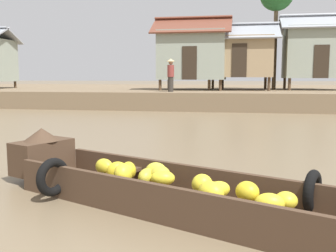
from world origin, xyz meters
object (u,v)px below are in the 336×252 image
(stilt_house_mid_right, at_px, (239,56))
(vendor_person, at_px, (171,73))
(stilt_house_right, at_px, (317,52))
(banana_boat, at_px, (174,187))
(stilt_house_mid_left, at_px, (193,55))

(stilt_house_mid_right, relative_size, vendor_person, 2.61)
(vendor_person, bearing_deg, stilt_house_right, 29.67)
(vendor_person, bearing_deg, stilt_house_mid_right, 47.88)
(stilt_house_right, bearing_deg, banana_boat, -104.92)
(stilt_house_mid_right, xyz_separation_m, vendor_person, (-3.39, -3.75, -1.01))
(banana_boat, bearing_deg, vendor_person, 100.06)
(stilt_house_mid_left, relative_size, vendor_person, 2.68)
(stilt_house_mid_right, bearing_deg, banana_boat, -92.31)
(banana_boat, height_order, stilt_house_right, stilt_house_right)
(stilt_house_mid_left, bearing_deg, banana_boat, -84.02)
(stilt_house_mid_left, relative_size, stilt_house_mid_right, 1.03)
(stilt_house_right, xyz_separation_m, vendor_person, (-7.79, -4.44, -1.27))
(banana_boat, xyz_separation_m, vendor_person, (-2.64, 14.89, 1.54))
(stilt_house_right, bearing_deg, stilt_house_mid_right, -171.14)
(stilt_house_mid_right, distance_m, vendor_person, 5.16)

